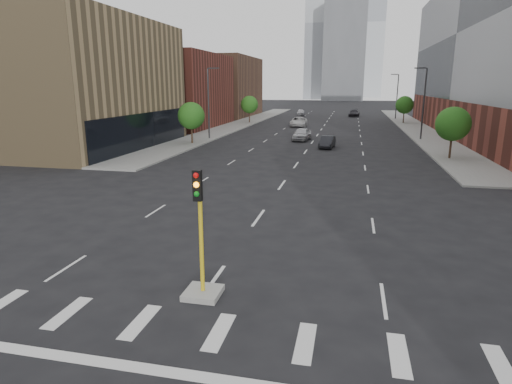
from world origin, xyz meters
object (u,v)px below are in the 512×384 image
(car_mid_right, at_px, (327,142))
(car_deep_right, at_px, (354,113))
(car_distant, at_px, (301,112))
(median_traffic_signal, at_px, (202,270))
(car_near_left, at_px, (302,134))
(car_far_left, at_px, (299,122))

(car_mid_right, height_order, car_deep_right, car_deep_right)
(car_distant, bearing_deg, median_traffic_signal, -89.93)
(car_deep_right, distance_m, car_distant, 12.14)
(median_traffic_signal, distance_m, car_deep_right, 87.35)
(car_near_left, xyz_separation_m, car_mid_right, (3.59, -6.14, -0.14))
(car_far_left, bearing_deg, car_distant, 94.34)
(car_distant, bearing_deg, car_far_left, -88.59)
(median_traffic_signal, xyz_separation_m, car_far_left, (-4.21, 61.44, -0.18))
(car_mid_right, relative_size, car_far_left, 0.71)
(car_near_left, xyz_separation_m, car_distant, (-5.45, 45.64, -0.08))
(car_distant, bearing_deg, car_deep_right, -9.32)
(median_traffic_signal, xyz_separation_m, car_distant, (-6.95, 88.24, -0.24))
(car_near_left, distance_m, car_deep_right, 45.10)
(car_deep_right, xyz_separation_m, car_distant, (-12.10, 1.03, -0.04))
(car_far_left, xyz_separation_m, car_distant, (-2.74, 26.80, -0.06))
(median_traffic_signal, height_order, car_deep_right, median_traffic_signal)
(car_near_left, height_order, car_deep_right, car_near_left)
(car_mid_right, height_order, car_distant, car_distant)
(car_far_left, relative_size, car_distant, 1.32)
(car_near_left, xyz_separation_m, car_deep_right, (6.65, 44.61, -0.04))
(car_deep_right, bearing_deg, car_distant, 179.53)
(car_near_left, bearing_deg, median_traffic_signal, -83.25)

